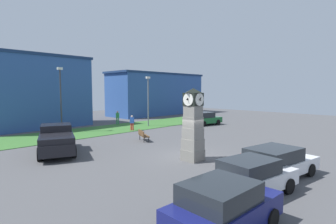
{
  "coord_description": "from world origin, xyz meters",
  "views": [
    {
      "loc": [
        -12.6,
        -10.38,
        4.26
      ],
      "look_at": [
        -0.18,
        1.76,
        2.78
      ],
      "focal_mm": 28.0,
      "sensor_mm": 36.0,
      "label": 1
    }
  ],
  "objects_px": {
    "pedestrian_crossing_lot": "(132,122)",
    "street_lamp_far_side": "(61,95)",
    "bollard_mid_row": "(241,162)",
    "car_near_tower": "(252,176)",
    "pedestrian_near_bench": "(118,117)",
    "clock_tower": "(193,127)",
    "street_lamp_near_road": "(148,97)",
    "pickup_truck": "(57,140)",
    "car_far_lot": "(205,118)",
    "car_by_building": "(276,162)",
    "bench": "(143,135)",
    "car_navy_sedan": "(223,207)",
    "bollard_near_tower": "(246,156)"
  },
  "relations": [
    {
      "from": "bollard_near_tower",
      "to": "car_by_building",
      "type": "xyz_separation_m",
      "value": [
        -1.06,
        -2.14,
        0.27
      ]
    },
    {
      "from": "car_by_building",
      "to": "bollard_near_tower",
      "type": "bearing_deg",
      "value": 63.63
    },
    {
      "from": "pedestrian_near_bench",
      "to": "street_lamp_near_road",
      "type": "bearing_deg",
      "value": -68.33
    },
    {
      "from": "bollard_mid_row",
      "to": "car_far_lot",
      "type": "distance_m",
      "value": 18.14
    },
    {
      "from": "clock_tower",
      "to": "car_near_tower",
      "type": "xyz_separation_m",
      "value": [
        -2.38,
        -4.99,
        -1.29
      ]
    },
    {
      "from": "car_near_tower",
      "to": "pedestrian_crossing_lot",
      "type": "relative_size",
      "value": 2.62
    },
    {
      "from": "car_near_tower",
      "to": "street_lamp_far_side",
      "type": "relative_size",
      "value": 0.65
    },
    {
      "from": "bollard_near_tower",
      "to": "street_lamp_near_road",
      "type": "distance_m",
      "value": 17.22
    },
    {
      "from": "clock_tower",
      "to": "pedestrian_crossing_lot",
      "type": "distance_m",
      "value": 12.69
    },
    {
      "from": "bollard_mid_row",
      "to": "car_near_tower",
      "type": "distance_m",
      "value": 3.09
    },
    {
      "from": "car_far_lot",
      "to": "street_lamp_far_side",
      "type": "relative_size",
      "value": 0.63
    },
    {
      "from": "bollard_near_tower",
      "to": "street_lamp_near_road",
      "type": "relative_size",
      "value": 0.17
    },
    {
      "from": "bollard_near_tower",
      "to": "pedestrian_crossing_lot",
      "type": "relative_size",
      "value": 0.6
    },
    {
      "from": "car_navy_sedan",
      "to": "street_lamp_far_side",
      "type": "bearing_deg",
      "value": 77.96
    },
    {
      "from": "bollard_near_tower",
      "to": "car_far_lot",
      "type": "xyz_separation_m",
      "value": [
        12.07,
        11.73,
        0.29
      ]
    },
    {
      "from": "bollard_mid_row",
      "to": "car_navy_sedan",
      "type": "xyz_separation_m",
      "value": [
        -5.71,
        -2.56,
        0.32
      ]
    },
    {
      "from": "clock_tower",
      "to": "street_lamp_far_side",
      "type": "bearing_deg",
      "value": 93.51
    },
    {
      "from": "car_by_building",
      "to": "street_lamp_far_side",
      "type": "height_order",
      "value": "street_lamp_far_side"
    },
    {
      "from": "bollard_mid_row",
      "to": "pedestrian_crossing_lot",
      "type": "height_order",
      "value": "pedestrian_crossing_lot"
    },
    {
      "from": "street_lamp_far_side",
      "to": "bollard_near_tower",
      "type": "bearing_deg",
      "value": -82.61
    },
    {
      "from": "car_navy_sedan",
      "to": "street_lamp_near_road",
      "type": "height_order",
      "value": "street_lamp_near_road"
    },
    {
      "from": "bollard_mid_row",
      "to": "pedestrian_near_bench",
      "type": "relative_size",
      "value": 0.57
    },
    {
      "from": "car_by_building",
      "to": "car_far_lot",
      "type": "relative_size",
      "value": 1.17
    },
    {
      "from": "pedestrian_near_bench",
      "to": "car_navy_sedan",
      "type": "bearing_deg",
      "value": -117.83
    },
    {
      "from": "car_near_tower",
      "to": "street_lamp_near_road",
      "type": "relative_size",
      "value": 0.73
    },
    {
      "from": "pickup_truck",
      "to": "car_navy_sedan",
      "type": "bearing_deg",
      "value": -92.67
    },
    {
      "from": "bollard_mid_row",
      "to": "street_lamp_far_side",
      "type": "relative_size",
      "value": 0.15
    },
    {
      "from": "clock_tower",
      "to": "pickup_truck",
      "type": "distance_m",
      "value": 9.2
    },
    {
      "from": "bollard_near_tower",
      "to": "car_by_building",
      "type": "relative_size",
      "value": 0.2
    },
    {
      "from": "pickup_truck",
      "to": "pedestrian_near_bench",
      "type": "relative_size",
      "value": 3.51
    },
    {
      "from": "clock_tower",
      "to": "bench",
      "type": "distance_m",
      "value": 7.12
    },
    {
      "from": "clock_tower",
      "to": "car_near_tower",
      "type": "bearing_deg",
      "value": -115.48
    },
    {
      "from": "bollard_mid_row",
      "to": "car_navy_sedan",
      "type": "distance_m",
      "value": 6.26
    },
    {
      "from": "car_navy_sedan",
      "to": "car_by_building",
      "type": "relative_size",
      "value": 0.81
    },
    {
      "from": "car_far_lot",
      "to": "pickup_truck",
      "type": "bearing_deg",
      "value": -175.72
    },
    {
      "from": "street_lamp_near_road",
      "to": "street_lamp_far_side",
      "type": "bearing_deg",
      "value": 161.01
    },
    {
      "from": "car_near_tower",
      "to": "pedestrian_crossing_lot",
      "type": "xyz_separation_m",
      "value": [
        6.94,
        16.78,
        0.15
      ]
    },
    {
      "from": "pedestrian_crossing_lot",
      "to": "street_lamp_far_side",
      "type": "height_order",
      "value": "street_lamp_far_side"
    },
    {
      "from": "bench",
      "to": "street_lamp_near_road",
      "type": "xyz_separation_m",
      "value": [
        6.11,
        6.28,
        2.84
      ]
    },
    {
      "from": "bollard_mid_row",
      "to": "car_by_building",
      "type": "distance_m",
      "value": 1.75
    },
    {
      "from": "bollard_near_tower",
      "to": "street_lamp_far_side",
      "type": "xyz_separation_m",
      "value": [
        -2.43,
        18.76,
        3.24
      ]
    },
    {
      "from": "bollard_near_tower",
      "to": "street_lamp_far_side",
      "type": "distance_m",
      "value": 19.19
    },
    {
      "from": "car_near_tower",
      "to": "pickup_truck",
      "type": "height_order",
      "value": "pickup_truck"
    },
    {
      "from": "pedestrian_crossing_lot",
      "to": "car_near_tower",
      "type": "bearing_deg",
      "value": -112.46
    },
    {
      "from": "pickup_truck",
      "to": "car_by_building",
      "type": "bearing_deg",
      "value": -66.64
    },
    {
      "from": "clock_tower",
      "to": "street_lamp_far_side",
      "type": "relative_size",
      "value": 0.67
    },
    {
      "from": "car_far_lot",
      "to": "car_near_tower",
      "type": "bearing_deg",
      "value": -138.61
    },
    {
      "from": "clock_tower",
      "to": "bench",
      "type": "height_order",
      "value": "clock_tower"
    },
    {
      "from": "pedestrian_near_bench",
      "to": "pedestrian_crossing_lot",
      "type": "bearing_deg",
      "value": -108.97
    },
    {
      "from": "car_near_tower",
      "to": "bench",
      "type": "xyz_separation_m",
      "value": [
        4.15,
        11.71,
        -0.24
      ]
    }
  ]
}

